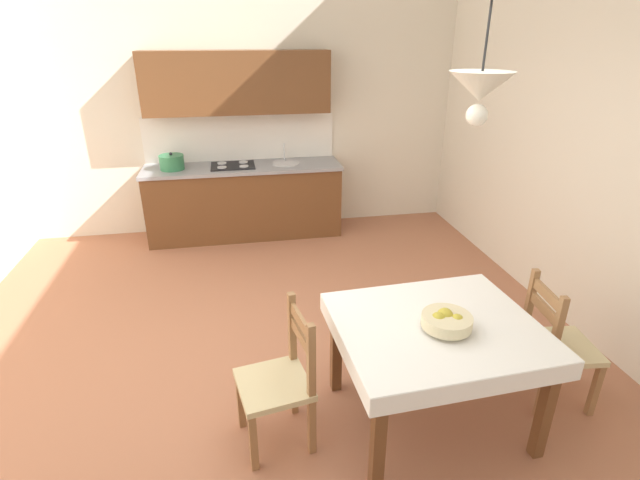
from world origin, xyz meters
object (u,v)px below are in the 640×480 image
kitchen_cabinetry (242,168)px  dining_chair_window_side (556,345)px  dining_chair_tv_side (280,381)px  dining_table (435,341)px  fruit_bowl (446,321)px  pendant_lamp (480,88)px

kitchen_cabinetry → dining_chair_window_side: bearing=-60.4°
dining_chair_window_side → dining_chair_tv_side: (-1.88, -0.01, 0.00)m
dining_table → dining_chair_tv_side: 0.99m
dining_table → dining_chair_window_side: (0.90, 0.04, -0.18)m
dining_table → dining_chair_tv_side: bearing=178.6°
dining_table → dining_chair_tv_side: dining_chair_tv_side is taller
kitchen_cabinetry → fruit_bowl: size_ratio=7.91×
dining_chair_tv_side → dining_chair_window_side: bearing=0.4°
dining_chair_window_side → dining_chair_tv_side: 1.88m
dining_table → pendant_lamp: 1.51m
dining_table → dining_chair_tv_side: size_ratio=1.37×
kitchen_cabinetry → dining_chair_window_side: (1.95, -3.43, -0.41)m
kitchen_cabinetry → dining_chair_tv_side: (0.08, -3.45, -0.41)m
dining_table → pendant_lamp: bearing=-18.5°
kitchen_cabinetry → dining_table: 3.64m
fruit_bowl → pendant_lamp: pendant_lamp is taller
kitchen_cabinetry → pendant_lamp: size_ratio=2.95×
dining_table → dining_chair_window_side: 0.92m
dining_table → fruit_bowl: fruit_bowl is taller
pendant_lamp → dining_table: bearing=161.5°
kitchen_cabinetry → pendant_lamp: (1.12, -3.50, 1.28)m
kitchen_cabinetry → dining_chair_window_side: 3.97m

